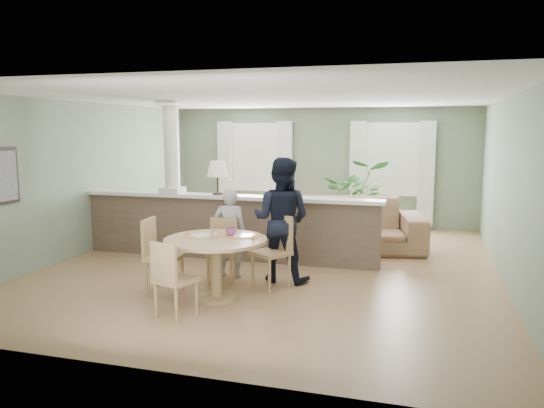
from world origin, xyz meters
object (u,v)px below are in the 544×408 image
(sofa, at_px, (333,224))
(man_person, at_px, (281,220))
(chair_near, at_px, (171,276))
(child_person, at_px, (230,232))
(houseplant, at_px, (358,197))
(chair_far_boy, at_px, (223,247))
(dining_table, at_px, (216,251))
(chair_side, at_px, (158,252))
(chair_far_man, at_px, (275,247))

(sofa, distance_m, man_person, 2.29)
(chair_near, distance_m, child_person, 1.88)
(sofa, distance_m, houseplant, 1.69)
(chair_far_boy, bearing_deg, chair_near, -101.61)
(dining_table, xyz_separation_m, chair_near, (-0.23, -0.83, -0.14))
(houseplant, height_order, child_person, houseplant)
(sofa, relative_size, chair_near, 3.54)
(dining_table, relative_size, man_person, 0.74)
(child_person, height_order, man_person, man_person)
(chair_far_boy, xyz_separation_m, chair_near, (-0.01, -1.61, 0.00))
(sofa, height_order, houseplant, houseplant)
(houseplant, bearing_deg, chair_far_boy, -109.29)
(chair_far_boy, distance_m, chair_side, 0.99)
(sofa, height_order, child_person, child_person)
(dining_table, height_order, child_person, child_person)
(chair_far_boy, relative_size, man_person, 0.51)
(chair_side, bearing_deg, child_person, -39.93)
(chair_side, bearing_deg, chair_far_boy, -47.28)
(chair_far_man, bearing_deg, chair_far_boy, -148.06)
(dining_table, xyz_separation_m, child_person, (-0.21, 1.05, 0.04))
(houseplant, height_order, chair_far_man, houseplant)
(sofa, height_order, man_person, man_person)
(chair_near, bearing_deg, chair_side, -35.28)
(man_person, bearing_deg, sofa, -95.60)
(chair_far_boy, relative_size, chair_side, 0.90)
(sofa, xyz_separation_m, houseplant, (0.25, 1.64, 0.32))
(chair_near, bearing_deg, chair_far_man, -98.25)
(houseplant, bearing_deg, chair_near, -104.19)
(dining_table, bearing_deg, chair_far_man, 53.36)
(sofa, height_order, chair_side, chair_side)
(sofa, xyz_separation_m, chair_far_boy, (-1.20, -2.49, 0.03))
(dining_table, height_order, chair_near, chair_near)
(chair_far_boy, relative_size, child_person, 0.68)
(chair_side, relative_size, child_person, 0.75)
(dining_table, distance_m, chair_near, 0.87)
(chair_far_boy, xyz_separation_m, man_person, (0.81, 0.27, 0.40))
(chair_far_boy, height_order, chair_far_man, chair_far_man)
(sofa, bearing_deg, chair_near, -118.01)
(chair_near, bearing_deg, sofa, -87.82)
(sofa, distance_m, chair_side, 3.72)
(chair_far_boy, height_order, chair_near, chair_near)
(houseplant, relative_size, chair_side, 1.57)
(sofa, distance_m, dining_table, 3.42)
(chair_near, xyz_separation_m, man_person, (0.82, 1.89, 0.40))
(chair_side, bearing_deg, chair_far_man, -69.81)
(chair_far_man, height_order, chair_side, chair_side)
(dining_table, height_order, chair_far_boy, chair_far_boy)
(sofa, bearing_deg, chair_side, -131.16)
(chair_near, bearing_deg, chair_far_boy, -71.69)
(sofa, distance_m, chair_far_boy, 2.76)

